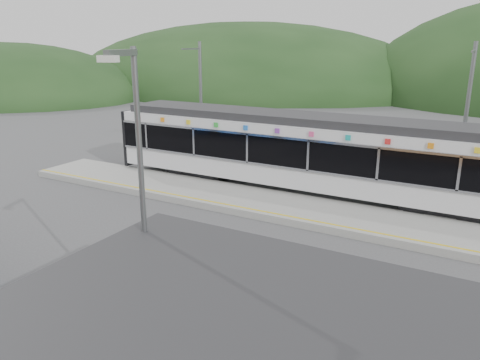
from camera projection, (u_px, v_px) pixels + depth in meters
The scene contains 8 objects.
ground at pixel (231, 233), 17.71m from camera, with size 120.00×120.00×0.00m, color #4C4C4F.
hills at pixel (425, 218), 19.26m from camera, with size 146.00×149.00×26.00m.
platform at pixel (269, 204), 20.44m from camera, with size 26.00×3.20×0.30m, color #9E9E99.
yellow_line at pixel (255, 210), 19.30m from camera, with size 26.00×0.10×0.01m, color yellow.
train at pixel (310, 151), 21.79m from camera, with size 20.44×3.01×3.74m.
catenary_mast_west at pixel (201, 101), 27.12m from camera, with size 0.18×1.80×7.00m.
catenary_mast_east at pixel (465, 120), 20.59m from camera, with size 0.18×1.80×7.00m.
lamp_post at pixel (137, 185), 9.77m from camera, with size 0.44×1.23×6.88m.
Camera 1 is at (8.29, -14.17, 6.96)m, focal length 35.00 mm.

